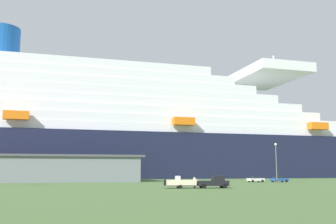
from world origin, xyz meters
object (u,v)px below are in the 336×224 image
(cruise_ship, at_px, (98,132))
(small_boat_on_trailer, at_px, (185,183))
(parked_car_blue_suv, at_px, (279,179))
(pickup_truck, at_px, (214,182))
(parked_car_white_van, at_px, (256,179))
(street_lamp, at_px, (276,158))

(cruise_ship, distance_m, small_boat_on_trailer, 92.71)
(cruise_ship, relative_size, parked_car_blue_suv, 61.02)
(pickup_truck, bearing_deg, parked_car_blue_suv, 49.51)
(pickup_truck, distance_m, parked_car_white_van, 38.64)
(parked_car_blue_suv, relative_size, parked_car_white_van, 1.04)
(street_lamp, height_order, parked_car_white_van, street_lamp)
(pickup_truck, height_order, street_lamp, street_lamp)
(street_lamp, xyz_separation_m, parked_car_blue_suv, (8.52, 17.08, -5.00))
(street_lamp, bearing_deg, cruise_ship, 117.79)
(small_boat_on_trailer, height_order, street_lamp, street_lamp)
(cruise_ship, relative_size, small_boat_on_trailer, 40.73)
(parked_car_white_van, bearing_deg, street_lamp, -97.13)
(cruise_ship, xyz_separation_m, small_boat_on_trailer, (15.64, -89.81, -16.88))
(pickup_truck, xyz_separation_m, street_lamp, (18.72, 14.83, 4.80))
(small_boat_on_trailer, bearing_deg, cruise_ship, 99.88)
(pickup_truck, bearing_deg, small_boat_on_trailer, 178.69)
(small_boat_on_trailer, xyz_separation_m, street_lamp, (23.93, 14.71, 4.88))
(parked_car_blue_suv, distance_m, parked_car_white_van, 6.34)
(small_boat_on_trailer, xyz_separation_m, parked_car_blue_suv, (32.46, 31.80, -0.13))
(small_boat_on_trailer, bearing_deg, pickup_truck, -1.31)
(street_lamp, bearing_deg, small_boat_on_trailer, -148.42)
(small_boat_on_trailer, relative_size, parked_car_blue_suv, 1.50)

